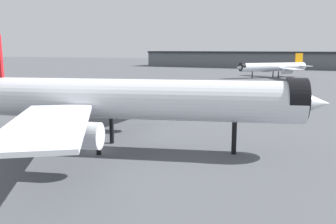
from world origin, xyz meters
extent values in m
plane|color=#4C4F54|center=(0.00, 0.00, 0.00)|extent=(900.00, 900.00, 0.00)
cylinder|color=silver|center=(3.25, 2.03, 7.21)|extent=(48.91, 13.76, 5.54)
cone|color=silver|center=(27.24, 6.18, 7.21)|extent=(6.94, 6.39, 5.43)
cylinder|color=black|center=(26.14, 5.99, 7.62)|extent=(3.41, 5.94, 5.60)
cube|color=silver|center=(-2.80, 14.91, 6.52)|extent=(10.83, 22.79, 0.44)
cylinder|color=#B7BAC1|center=(-1.20, 12.52, 4.69)|extent=(7.24, 4.17, 3.05)
cube|color=silver|center=(1.87, -12.14, 6.52)|extent=(17.11, 23.01, 0.44)
cylinder|color=#B7BAC1|center=(2.58, -9.35, 4.69)|extent=(7.24, 4.17, 3.05)
cube|color=silver|center=(-18.84, 4.06, 7.76)|extent=(5.81, 9.38, 0.33)
cylinder|color=black|center=(18.60, 4.69, 2.22)|extent=(0.67, 0.67, 4.44)
cylinder|color=black|center=(0.36, 4.49, 2.22)|extent=(0.67, 0.67, 4.44)
cylinder|color=black|center=(1.35, -1.25, 2.22)|extent=(0.67, 0.67, 4.44)
cylinder|color=silver|center=(18.70, 137.97, 5.27)|extent=(30.87, 25.28, 4.05)
cone|color=silver|center=(4.51, 126.93, 5.27)|extent=(5.96, 5.87, 3.97)
cone|color=silver|center=(32.89, 149.01, 5.27)|extent=(6.52, 6.28, 3.85)
cylinder|color=black|center=(5.15, 127.43, 5.57)|extent=(3.95, 4.35, 4.09)
cube|color=silver|center=(27.11, 131.69, 4.76)|extent=(10.91, 17.17, 0.32)
cylinder|color=#B7BAC1|center=(25.23, 132.69, 3.43)|extent=(5.34, 4.85, 2.23)
cube|color=silver|center=(14.68, 147.66, 4.76)|extent=(16.62, 13.84, 0.32)
cylinder|color=#B7BAC1|center=(15.19, 145.60, 3.43)|extent=(5.34, 4.85, 2.23)
cube|color=orange|center=(30.62, 147.24, 8.51)|extent=(3.65, 2.97, 6.49)
cube|color=silver|center=(33.79, 144.33, 5.68)|extent=(6.53, 7.09, 0.24)
cube|color=silver|center=(28.58, 151.03, 5.68)|extent=(6.53, 7.09, 0.24)
cylinder|color=black|center=(9.62, 130.90, 1.62)|extent=(0.49, 0.49, 3.24)
cylinder|color=black|center=(21.42, 137.39, 1.62)|extent=(0.49, 0.49, 3.24)
cylinder|color=black|center=(18.81, 140.75, 1.62)|extent=(0.49, 0.49, 3.24)
cube|color=slate|center=(32.88, 225.53, 5.38)|extent=(228.34, 46.29, 10.75)
cube|color=#232628|center=(32.88, 225.53, 11.35)|extent=(228.57, 48.49, 1.20)
camera|label=1|loc=(24.70, -41.89, 14.10)|focal=37.77mm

